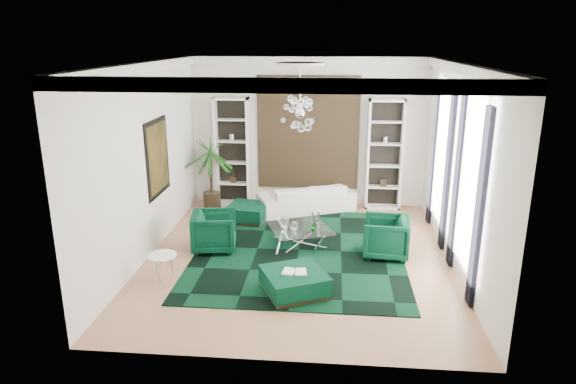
# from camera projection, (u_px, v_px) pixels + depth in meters

# --- Properties ---
(floor) EXTENTS (6.00, 7.00, 0.02)m
(floor) POSITION_uv_depth(u_px,v_px,m) (298.00, 257.00, 10.35)
(floor) COLOR tan
(floor) RESTS_ON ground
(ceiling) EXTENTS (6.00, 7.00, 0.02)m
(ceiling) POSITION_uv_depth(u_px,v_px,m) (299.00, 62.00, 9.25)
(ceiling) COLOR white
(ceiling) RESTS_ON ground
(wall_back) EXTENTS (6.00, 0.02, 3.80)m
(wall_back) POSITION_uv_depth(u_px,v_px,m) (308.00, 133.00, 13.15)
(wall_back) COLOR silver
(wall_back) RESTS_ON ground
(wall_front) EXTENTS (6.00, 0.02, 3.80)m
(wall_front) POSITION_uv_depth(u_px,v_px,m) (279.00, 231.00, 6.46)
(wall_front) COLOR silver
(wall_front) RESTS_ON ground
(wall_left) EXTENTS (0.02, 7.00, 3.80)m
(wall_left) POSITION_uv_depth(u_px,v_px,m) (146.00, 162.00, 10.06)
(wall_left) COLOR silver
(wall_left) RESTS_ON ground
(wall_right) EXTENTS (0.02, 7.00, 3.80)m
(wall_right) POSITION_uv_depth(u_px,v_px,m) (460.00, 169.00, 9.54)
(wall_right) COLOR silver
(wall_right) RESTS_ON ground
(crown_molding) EXTENTS (6.00, 7.00, 0.18)m
(crown_molding) POSITION_uv_depth(u_px,v_px,m) (299.00, 69.00, 9.28)
(crown_molding) COLOR white
(crown_molding) RESTS_ON ceiling
(ceiling_medallion) EXTENTS (0.90, 0.90, 0.05)m
(ceiling_medallion) POSITION_uv_depth(u_px,v_px,m) (300.00, 64.00, 9.55)
(ceiling_medallion) COLOR white
(ceiling_medallion) RESTS_ON ceiling
(tapestry) EXTENTS (2.50, 0.06, 2.80)m
(tapestry) POSITION_uv_depth(u_px,v_px,m) (308.00, 133.00, 13.10)
(tapestry) COLOR black
(tapestry) RESTS_ON wall_back
(shelving_left) EXTENTS (0.90, 0.38, 2.80)m
(shelving_left) POSITION_uv_depth(u_px,v_px,m) (232.00, 152.00, 13.27)
(shelving_left) COLOR white
(shelving_left) RESTS_ON floor
(shelving_right) EXTENTS (0.90, 0.38, 2.80)m
(shelving_right) POSITION_uv_depth(u_px,v_px,m) (385.00, 155.00, 12.94)
(shelving_right) COLOR white
(shelving_right) RESTS_ON floor
(painting) EXTENTS (0.04, 1.30, 1.60)m
(painting) POSITION_uv_depth(u_px,v_px,m) (158.00, 158.00, 10.64)
(painting) COLOR black
(painting) RESTS_ON wall_left
(window_near) EXTENTS (0.03, 1.10, 2.90)m
(window_near) POSITION_uv_depth(u_px,v_px,m) (471.00, 182.00, 8.69)
(window_near) COLOR white
(window_near) RESTS_ON wall_right
(curtain_near_a) EXTENTS (0.07, 0.30, 3.25)m
(curtain_near_a) POSITION_uv_depth(u_px,v_px,m) (479.00, 210.00, 8.02)
(curtain_near_a) COLOR black
(curtain_near_a) RESTS_ON floor
(curtain_near_b) EXTENTS (0.07, 0.30, 3.25)m
(curtain_near_b) POSITION_uv_depth(u_px,v_px,m) (457.00, 183.00, 9.51)
(curtain_near_b) COLOR black
(curtain_near_b) RESTS_ON floor
(window_far) EXTENTS (0.03, 1.10, 2.90)m
(window_far) POSITION_uv_depth(u_px,v_px,m) (443.00, 151.00, 10.98)
(window_far) COLOR white
(window_far) RESTS_ON wall_right
(curtain_far_a) EXTENTS (0.07, 0.30, 3.25)m
(curtain_far_a) POSITION_uv_depth(u_px,v_px,m) (447.00, 172.00, 10.31)
(curtain_far_a) COLOR black
(curtain_far_a) RESTS_ON floor
(curtain_far_b) EXTENTS (0.07, 0.30, 3.25)m
(curtain_far_b) POSITION_uv_depth(u_px,v_px,m) (433.00, 155.00, 11.79)
(curtain_far_b) COLOR black
(curtain_far_b) RESTS_ON floor
(rug) EXTENTS (4.20, 5.00, 0.02)m
(rug) POSITION_uv_depth(u_px,v_px,m) (299.00, 250.00, 10.63)
(rug) COLOR black
(rug) RESTS_ON floor
(sofa) EXTENTS (2.57, 1.83, 0.70)m
(sofa) POSITION_uv_depth(u_px,v_px,m) (306.00, 198.00, 12.97)
(sofa) COLOR white
(sofa) RESTS_ON floor
(armchair_left) EXTENTS (1.02, 1.00, 0.81)m
(armchair_left) POSITION_uv_depth(u_px,v_px,m) (214.00, 231.00, 10.58)
(armchair_left) COLOR black
(armchair_left) RESTS_ON floor
(armchair_right) EXTENTS (0.98, 0.95, 0.81)m
(armchair_right) POSITION_uv_depth(u_px,v_px,m) (386.00, 237.00, 10.27)
(armchair_right) COLOR black
(armchair_right) RESTS_ON floor
(coffee_table) EXTENTS (1.55, 1.55, 0.41)m
(coffee_table) POSITION_uv_depth(u_px,v_px,m) (300.00, 237.00, 10.82)
(coffee_table) COLOR white
(coffee_table) RESTS_ON floor
(ottoman_side) EXTENTS (1.04, 1.04, 0.40)m
(ottoman_side) POSITION_uv_depth(u_px,v_px,m) (248.00, 213.00, 12.32)
(ottoman_side) COLOR black
(ottoman_side) RESTS_ON floor
(ottoman_front) EXTENTS (1.33, 1.33, 0.40)m
(ottoman_front) POSITION_uv_depth(u_px,v_px,m) (295.00, 283.00, 8.81)
(ottoman_front) COLOR black
(ottoman_front) RESTS_ON floor
(book) EXTENTS (0.42, 0.28, 0.03)m
(book) POSITION_uv_depth(u_px,v_px,m) (295.00, 271.00, 8.75)
(book) COLOR white
(book) RESTS_ON ottoman_front
(side_table) EXTENTS (0.61, 0.61, 0.50)m
(side_table) POSITION_uv_depth(u_px,v_px,m) (163.00, 268.00, 9.24)
(side_table) COLOR white
(side_table) RESTS_ON floor
(palm) EXTENTS (1.60, 1.60, 2.40)m
(palm) POSITION_uv_depth(u_px,v_px,m) (210.00, 162.00, 13.03)
(palm) COLOR #154A14
(palm) RESTS_ON floor
(chandelier) EXTENTS (0.89, 0.89, 0.72)m
(chandelier) POSITION_uv_depth(u_px,v_px,m) (300.00, 113.00, 9.81)
(chandelier) COLOR white
(chandelier) RESTS_ON ceiling
(table_plant) EXTENTS (0.16, 0.14, 0.24)m
(table_plant) POSITION_uv_depth(u_px,v_px,m) (314.00, 227.00, 10.46)
(table_plant) COLOR #154A14
(table_plant) RESTS_ON coffee_table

